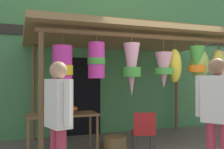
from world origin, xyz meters
TOP-DOWN VIEW (x-y plane):
  - shop_facade at (-0.01, 2.61)m, footprint 12.71×0.29m
  - market_stall_canopy at (-0.21, 0.93)m, footprint 4.47×2.55m
  - display_table at (-1.75, 1.09)m, footprint 1.40×0.63m
  - flower_heap_on_table at (-1.80, 1.12)m, footprint 0.77×0.54m
  - folding_chair at (-0.38, 0.22)m, footprint 0.50×0.50m
  - wicker_basket_spare at (-0.65, 1.02)m, footprint 0.49×0.49m
  - vendor_in_orange at (-0.03, -1.29)m, footprint 0.41×0.51m
  - customer_foreground at (-2.10, -0.76)m, footprint 0.32×0.57m

SIDE VIEW (x-z plane):
  - wicker_basket_spare at x=-0.65m, z-range 0.00..0.23m
  - folding_chair at x=-0.38m, z-range 0.08..0.92m
  - display_table at x=-1.75m, z-range 0.30..1.06m
  - flower_heap_on_table at x=-1.80m, z-range 0.76..0.94m
  - customer_foreground at x=-2.10m, z-range 0.15..1.84m
  - vendor_in_orange at x=-0.03m, z-range 0.16..1.91m
  - market_stall_canopy at x=-0.21m, z-range 0.86..3.37m
  - shop_facade at x=-0.01m, z-range 0.00..4.24m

